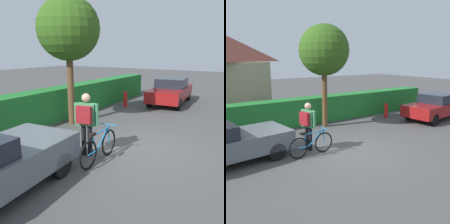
# 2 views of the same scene
# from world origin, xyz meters

# --- Properties ---
(ground_plane) EXTENTS (60.00, 60.00, 0.00)m
(ground_plane) POSITION_xyz_m (0.00, 0.00, 0.00)
(ground_plane) COLOR #474747
(hedge_row) EXTENTS (17.01, 0.90, 1.30)m
(hedge_row) POSITION_xyz_m (0.00, 4.43, 0.65)
(hedge_row) COLOR #20722C
(hedge_row) RESTS_ON ground
(parked_car_far) EXTENTS (4.22, 2.05, 1.36)m
(parked_car_far) POSITION_xyz_m (6.78, 1.41, 0.69)
(parked_car_far) COLOR maroon
(parked_car_far) RESTS_ON ground
(bicycle) EXTENTS (1.72, 0.50, 0.88)m
(bicycle) POSITION_xyz_m (-1.35, 0.51, 0.39)
(bicycle) COLOR black
(bicycle) RESTS_ON ground
(person_rider) EXTENTS (0.44, 0.67, 1.72)m
(person_rider) POSITION_xyz_m (-1.21, 1.03, 1.05)
(person_rider) COLOR black
(person_rider) RESTS_ON ground
(tree_kerbside) EXTENTS (2.31, 2.31, 4.74)m
(tree_kerbside) POSITION_xyz_m (0.97, 3.41, 3.55)
(tree_kerbside) COLOR brown
(tree_kerbside) RESTS_ON ground
(fire_hydrant) EXTENTS (0.20, 0.20, 0.81)m
(fire_hydrant) POSITION_xyz_m (4.68, 3.05, 0.41)
(fire_hydrant) COLOR red
(fire_hydrant) RESTS_ON ground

